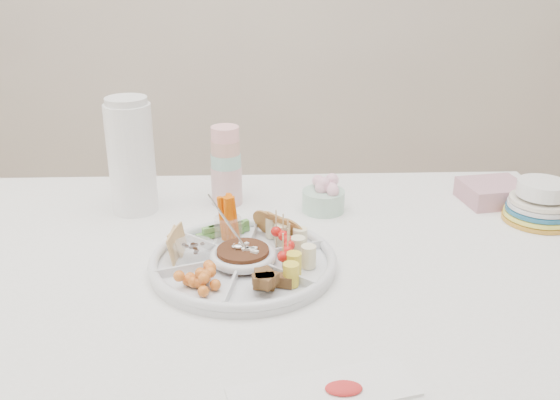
{
  "coord_description": "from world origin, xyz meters",
  "views": [
    {
      "loc": [
        -0.01,
        -1.2,
        1.38
      ],
      "look_at": [
        0.04,
        0.04,
        0.87
      ],
      "focal_mm": 40.0,
      "sensor_mm": 36.0,
      "label": 1
    }
  ],
  "objects_px": {
    "dining_table": "(264,396)",
    "thermos": "(131,155)",
    "plate_stack": "(541,200)",
    "party_tray": "(243,259)"
  },
  "relations": [
    {
      "from": "dining_table",
      "to": "thermos",
      "type": "bearing_deg",
      "value": 140.18
    },
    {
      "from": "dining_table",
      "to": "thermos",
      "type": "distance_m",
      "value": 0.67
    },
    {
      "from": "party_tray",
      "to": "thermos",
      "type": "xyz_separation_m",
      "value": [
        -0.28,
        0.32,
        0.12
      ]
    },
    {
      "from": "thermos",
      "to": "plate_stack",
      "type": "bearing_deg",
      "value": -6.11
    },
    {
      "from": "dining_table",
      "to": "party_tray",
      "type": "relative_size",
      "value": 4.0
    },
    {
      "from": "thermos",
      "to": "party_tray",
      "type": "bearing_deg",
      "value": -49.26
    },
    {
      "from": "thermos",
      "to": "dining_table",
      "type": "bearing_deg",
      "value": -39.82
    },
    {
      "from": "dining_table",
      "to": "thermos",
      "type": "relative_size",
      "value": 5.17
    },
    {
      "from": "thermos",
      "to": "plate_stack",
      "type": "distance_m",
      "value": 1.0
    },
    {
      "from": "plate_stack",
      "to": "dining_table",
      "type": "bearing_deg",
      "value": -166.81
    }
  ]
}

